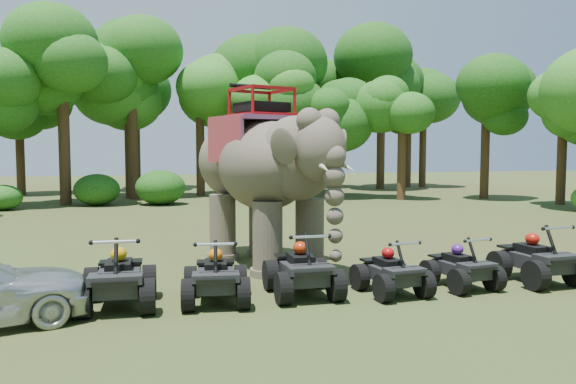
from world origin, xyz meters
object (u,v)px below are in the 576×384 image
atv_1 (216,270)px  atv_2 (302,263)px  atv_3 (391,266)px  elephant (264,175)px  atv_0 (118,271)px  atv_4 (461,261)px  atv_5 (537,253)px

atv_1 → atv_2: bearing=9.2°
atv_3 → atv_1: bearing=170.2°
elephant → atv_3: size_ratio=3.51×
atv_0 → atv_1: bearing=-1.8°
atv_4 → atv_5: bearing=-8.0°
atv_1 → atv_5: atv_5 is taller
atv_2 → atv_4: atv_2 is taller
atv_3 → atv_5: bearing=-4.0°
atv_1 → atv_2: (1.76, 0.08, 0.03)m
atv_4 → atv_3: bearing=176.5°
atv_2 → atv_3: bearing=-10.0°
elephant → atv_4: elephant is taller
elephant → atv_0: 4.95m
elephant → atv_5: (5.45, -3.42, -1.63)m
elephant → atv_1: bearing=-135.8°
atv_2 → atv_5: (5.33, -0.22, 0.01)m
elephant → atv_5: 6.64m
atv_2 → atv_5: atv_5 is taller
atv_1 → atv_3: atv_1 is taller
atv_1 → atv_4: (5.22, -0.13, -0.07)m
atv_3 → atv_4: atv_3 is taller
atv_4 → atv_5: atv_5 is taller
atv_3 → atv_2: bearing=163.8°
atv_5 → elephant: bearing=144.8°
atv_5 → atv_4: bearing=176.6°
atv_5 → atv_3: bearing=178.7°
atv_2 → elephant: bearing=92.5°
atv_0 → atv_5: atv_0 is taller
atv_4 → atv_0: bearing=170.5°
atv_0 → atv_5: (8.89, -0.25, -0.02)m
atv_1 → atv_5: 7.09m
atv_1 → atv_3: size_ratio=1.10×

